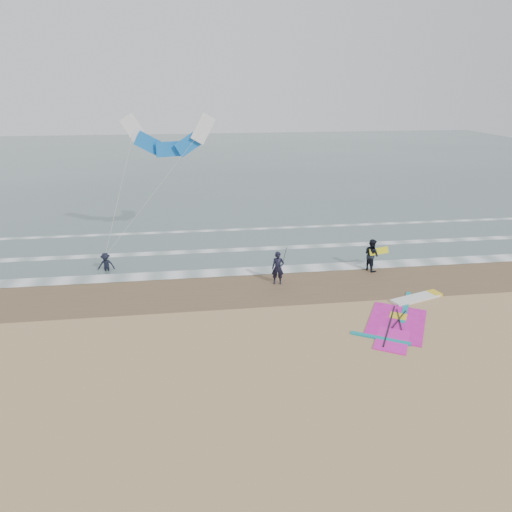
{
  "coord_description": "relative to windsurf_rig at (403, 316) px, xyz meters",
  "views": [
    {
      "loc": [
        -4.83,
        -16.72,
        10.54
      ],
      "look_at": [
        -1.93,
        5.0,
        2.2
      ],
      "focal_mm": 32.0,
      "sensor_mm": 36.0,
      "label": 1
    }
  ],
  "objects": [
    {
      "name": "held_pole",
      "position": [
        -5.03,
        4.59,
        1.34
      ],
      "size": [
        0.17,
        0.86,
        1.82
      ],
      "color": "black",
      "rests_on": "ground"
    },
    {
      "name": "carried_kiteboard",
      "position": [
        0.94,
        5.72,
        1.2
      ],
      "size": [
        1.3,
        0.51,
        0.39
      ],
      "color": "yellow",
      "rests_on": "ground"
    },
    {
      "name": "person_standing",
      "position": [
        -5.33,
        4.59,
        0.9
      ],
      "size": [
        0.75,
        0.56,
        1.88
      ],
      "primitive_type": "imported",
      "rotation": [
        0.0,
        0.0,
        -0.17
      ],
      "color": "black",
      "rests_on": "ground"
    },
    {
      "name": "person_wading",
      "position": [
        -15.13,
        7.68,
        0.72
      ],
      "size": [
        1.01,
        0.61,
        1.52
      ],
      "primitive_type": "imported",
      "rotation": [
        0.0,
        0.0,
        -0.05
      ],
      "color": "black",
      "rests_on": "ground"
    },
    {
      "name": "surf_kite",
      "position": [
        -11.14,
        11.34,
        7.19
      ],
      "size": [
        6.95,
        4.02,
        7.89
      ],
      "color": "white",
      "rests_on": "ground"
    },
    {
      "name": "windsurf_rig",
      "position": [
        0.0,
        0.0,
        0.0
      ],
      "size": [
        6.1,
        5.77,
        0.15
      ],
      "color": "white",
      "rests_on": "ground"
    },
    {
      "name": "ground",
      "position": [
        -4.79,
        -1.66,
        -0.04
      ],
      "size": [
        120.0,
        120.0,
        0.0
      ],
      "primitive_type": "plane",
      "color": "tan",
      "rests_on": "ground"
    },
    {
      "name": "sea_water",
      "position": [
        -4.79,
        46.34,
        -0.03
      ],
      "size": [
        120.0,
        80.0,
        0.02
      ],
      "primitive_type": "cube",
      "color": "#47605E",
      "rests_on": "ground"
    },
    {
      "name": "foam_waterline",
      "position": [
        -4.79,
        8.79,
        -0.01
      ],
      "size": [
        120.0,
        9.15,
        0.02
      ],
      "color": "white",
      "rests_on": "ground"
    },
    {
      "name": "person_walking",
      "position": [
        0.54,
        5.82,
        0.94
      ],
      "size": [
        1.02,
        1.15,
        1.95
      ],
      "primitive_type": "imported",
      "rotation": [
        0.0,
        0.0,
        1.93
      ],
      "color": "black",
      "rests_on": "ground"
    },
    {
      "name": "wet_sand_band",
      "position": [
        -4.79,
        4.34,
        -0.04
      ],
      "size": [
        120.0,
        5.0,
        0.01
      ],
      "primitive_type": "cube",
      "color": "brown",
      "rests_on": "ground"
    }
  ]
}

